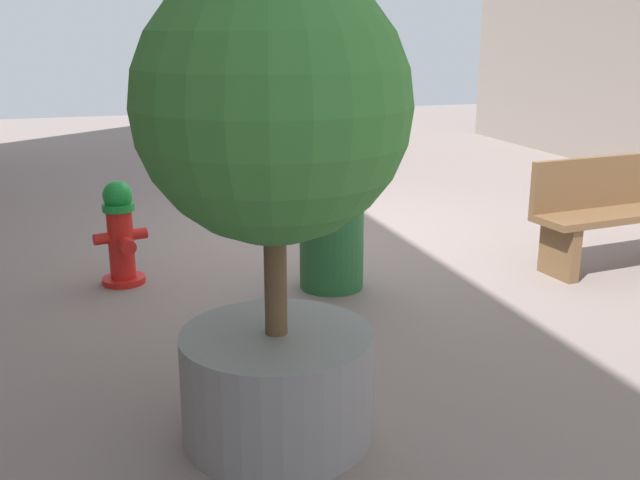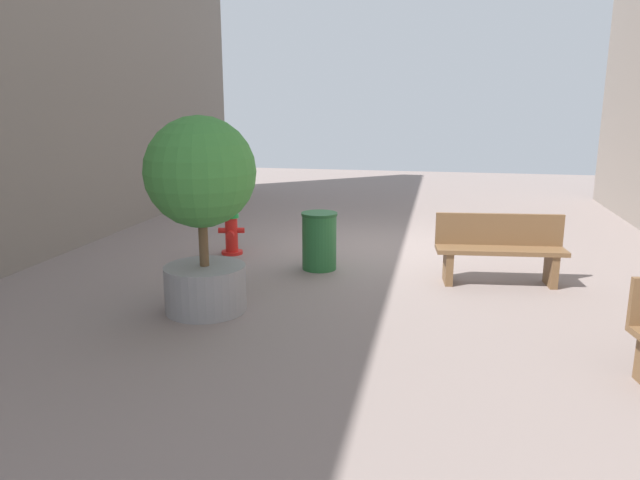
# 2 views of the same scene
# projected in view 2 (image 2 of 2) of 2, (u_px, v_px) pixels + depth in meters

# --- Properties ---
(ground_plane) EXTENTS (23.40, 23.40, 0.00)m
(ground_plane) POSITION_uv_depth(u_px,v_px,m) (372.00, 247.00, 10.25)
(ground_plane) COLOR gray
(fire_hydrant) EXTENTS (0.43, 0.41, 0.85)m
(fire_hydrant) POSITION_uv_depth(u_px,v_px,m) (231.00, 229.00, 9.73)
(fire_hydrant) COLOR red
(fire_hydrant) RESTS_ON ground_plane
(bench_near) EXTENTS (1.76, 0.62, 0.95)m
(bench_near) POSITION_uv_depth(u_px,v_px,m) (500.00, 248.00, 8.16)
(bench_near) COLOR brown
(bench_near) RESTS_ON ground_plane
(planter_tree) EXTENTS (1.28, 1.28, 2.31)m
(planter_tree) POSITION_uv_depth(u_px,v_px,m) (201.00, 196.00, 6.87)
(planter_tree) COLOR gray
(planter_tree) RESTS_ON ground_plane
(trash_bin) EXTENTS (0.53, 0.53, 0.86)m
(trash_bin) POSITION_uv_depth(u_px,v_px,m) (319.00, 241.00, 8.86)
(trash_bin) COLOR #266633
(trash_bin) RESTS_ON ground_plane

